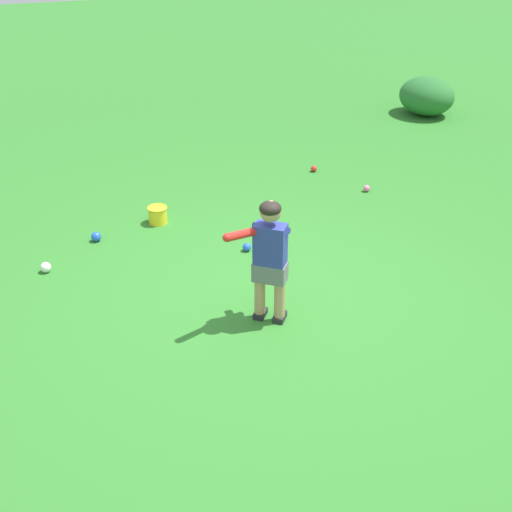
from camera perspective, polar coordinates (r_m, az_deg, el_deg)
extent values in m
plane|color=#2D7528|center=(5.73, 1.51, -3.66)|extent=(40.00, 40.00, 0.00)
cube|color=#232328|center=(5.47, 0.39, -5.08)|extent=(0.16, 0.17, 0.05)
cylinder|color=tan|center=(5.35, 0.33, -3.56)|extent=(0.09, 0.09, 0.34)
cube|color=#232328|center=(5.43, 2.11, -5.38)|extent=(0.16, 0.17, 0.05)
cylinder|color=tan|center=(5.32, 2.09, -3.85)|extent=(0.09, 0.09, 0.34)
cube|color=slate|center=(5.20, 1.24, -1.39)|extent=(0.30, 0.29, 0.16)
cube|color=#2D3893|center=(5.08, 1.27, 1.04)|extent=(0.29, 0.27, 0.34)
sphere|color=tan|center=(4.95, 1.30, 3.95)|extent=(0.17, 0.17, 0.17)
ellipsoid|color=black|center=(4.93, 1.27, 4.22)|extent=(0.24, 0.24, 0.11)
sphere|color=red|center=(5.16, 1.72, 2.62)|extent=(0.04, 0.04, 0.04)
cylinder|color=black|center=(5.10, 0.97, 2.45)|extent=(0.14, 0.07, 0.05)
cylinder|color=red|center=(4.94, -1.07, 1.98)|extent=(0.35, 0.18, 0.11)
sphere|color=red|center=(4.84, -2.59, 1.63)|extent=(0.07, 0.07, 0.07)
cylinder|color=#2D3893|center=(5.13, 1.24, 2.63)|extent=(0.31, 0.10, 0.14)
cylinder|color=#2D3893|center=(5.12, 1.98, 2.53)|extent=(0.09, 0.31, 0.14)
sphere|color=white|center=(6.40, -18.07, -0.96)|extent=(0.10, 0.10, 0.10)
sphere|color=red|center=(8.44, 5.13, 7.69)|extent=(0.08, 0.08, 0.08)
sphere|color=blue|center=(6.83, -13.93, 1.67)|extent=(0.10, 0.10, 0.10)
sphere|color=blue|center=(6.45, -0.82, 0.79)|extent=(0.09, 0.09, 0.09)
sphere|color=pink|center=(7.92, 9.74, 5.91)|extent=(0.08, 0.08, 0.08)
cylinder|color=yellow|center=(7.08, -8.67, 3.57)|extent=(0.20, 0.20, 0.18)
torus|color=yellow|center=(7.04, -8.73, 4.23)|extent=(0.22, 0.22, 0.02)
ellipsoid|color=#286B2D|center=(11.09, 14.83, 13.50)|extent=(0.83, 0.95, 0.60)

